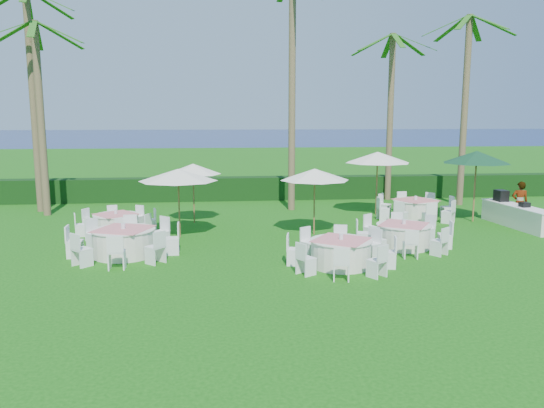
{
  "coord_description": "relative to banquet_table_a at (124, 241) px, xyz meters",
  "views": [
    {
      "loc": [
        -2.5,
        -15.73,
        4.33
      ],
      "look_at": [
        -0.64,
        2.58,
        1.3
      ],
      "focal_mm": 35.0,
      "sensor_mm": 36.0,
      "label": 1
    }
  ],
  "objects": [
    {
      "name": "banquet_table_a",
      "position": [
        0.0,
        0.0,
        0.0
      ],
      "size": [
        3.46,
        3.46,
        1.04
      ],
      "color": "silver",
      "rests_on": "ground"
    },
    {
      "name": "palm_a",
      "position": [
        -5.24,
        8.56,
        4.94
      ],
      "size": [
        4.31,
        4.33,
        9.85
      ],
      "color": "brown",
      "rests_on": "ground"
    },
    {
      "name": "umbrella_a",
      "position": [
        1.57,
        2.44,
        1.82
      ],
      "size": [
        2.83,
        2.83,
        2.5
      ],
      "color": "brown",
      "rests_on": "ground"
    },
    {
      "name": "hedge",
      "position": [
        5.5,
        11.09,
        0.14
      ],
      "size": [
        34.0,
        1.0,
        1.2
      ],
      "primitive_type": "cube",
      "color": "black",
      "rests_on": "ground"
    },
    {
      "name": "umbrella_b",
      "position": [
        6.51,
        2.43,
        1.79
      ],
      "size": [
        2.55,
        2.55,
        2.46
      ],
      "color": "brown",
      "rests_on": "ground"
    },
    {
      "name": "ground",
      "position": [
        5.5,
        -0.91,
        -0.46
      ],
      "size": [
        120.0,
        120.0,
        0.0
      ],
      "primitive_type": "plane",
      "color": "#124E0D",
      "rests_on": "ground"
    },
    {
      "name": "staff_person",
      "position": [
        15.23,
        3.57,
        0.42
      ],
      "size": [
        0.73,
        0.59,
        1.75
      ],
      "primitive_type": "imported",
      "rotation": [
        0.0,
        0.0,
        2.84
      ],
      "color": "gray",
      "rests_on": "ground"
    },
    {
      "name": "banquet_table_f",
      "position": [
        11.36,
        4.96,
        -0.02
      ],
      "size": [
        3.32,
        3.32,
        1.0
      ],
      "color": "silver",
      "rests_on": "ground"
    },
    {
      "name": "banquet_table_d",
      "position": [
        -0.85,
        3.33,
        -0.07
      ],
      "size": [
        2.93,
        2.93,
        0.9
      ],
      "color": "silver",
      "rests_on": "ground"
    },
    {
      "name": "palm_c",
      "position": [
        6.4,
        7.81,
        5.42
      ],
      "size": [
        4.21,
        4.39,
        10.8
      ],
      "color": "brown",
      "rests_on": "ground"
    },
    {
      "name": "umbrella_green",
      "position": [
        13.58,
        4.19,
        2.24
      ],
      "size": [
        2.76,
        2.76,
        2.96
      ],
      "color": "brown",
      "rests_on": "ground"
    },
    {
      "name": "ocean",
      "position": [
        5.5,
        101.09,
        -0.46
      ],
      "size": [
        260.0,
        260.0,
        0.0
      ],
      "primitive_type": "plane",
      "color": "#07124C",
      "rests_on": "ground"
    },
    {
      "name": "umbrella_d",
      "position": [
        10.02,
        6.2,
        2.11
      ],
      "size": [
        2.89,
        2.89,
        2.81
      ],
      "color": "brown",
      "rests_on": "ground"
    },
    {
      "name": "banquet_table_b",
      "position": [
        6.53,
        -1.86,
        -0.04
      ],
      "size": [
        3.18,
        3.18,
        0.96
      ],
      "color": "silver",
      "rests_on": "ground"
    },
    {
      "name": "umbrella_c",
      "position": [
        1.97,
        5.14,
        1.77
      ],
      "size": [
        2.29,
        2.29,
        2.45
      ],
      "color": "brown",
      "rests_on": "ground"
    },
    {
      "name": "palm_d",
      "position": [
        11.9,
        10.39,
        4.26
      ],
      "size": [
        4.12,
        4.4,
        8.52
      ],
      "color": "brown",
      "rests_on": "ground"
    },
    {
      "name": "banquet_table_c",
      "position": [
        9.14,
        0.16,
        -0.04
      ],
      "size": [
        3.17,
        3.17,
        0.96
      ],
      "color": "silver",
      "rests_on": "ground"
    },
    {
      "name": "palm_f",
      "position": [
        -4.63,
        7.51,
        4.17
      ],
      "size": [
        4.29,
        4.35,
        8.36
      ],
      "color": "brown",
      "rests_on": "ground"
    },
    {
      "name": "palm_e",
      "position": [
        14.94,
        8.37,
        4.56
      ],
      "size": [
        4.39,
        4.2,
        9.12
      ],
      "color": "brown",
      "rests_on": "ground"
    },
    {
      "name": "buffet_table",
      "position": [
        14.78,
        2.97,
        0.01
      ],
      "size": [
        1.16,
        3.81,
        1.33
      ],
      "color": "silver",
      "rests_on": "ground"
    }
  ]
}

